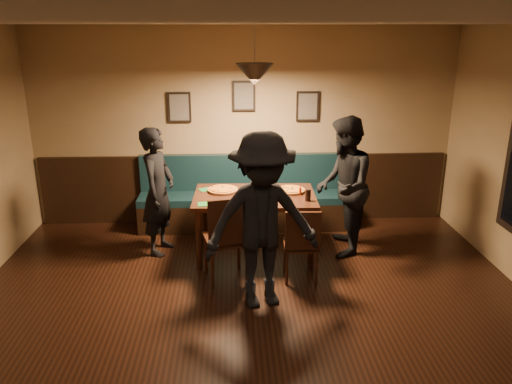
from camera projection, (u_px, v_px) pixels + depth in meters
floor at (256, 366)px, 4.35m from camera, size 7.00×7.00×0.00m
ceiling at (256, 22)px, 3.48m from camera, size 7.00×7.00×0.00m
wall_back at (244, 127)px, 7.23m from camera, size 6.00×0.00×6.00m
wainscot at (244, 188)px, 7.49m from camera, size 5.88×0.06×1.00m
booth_bench at (245, 194)px, 7.23m from camera, size 3.00×0.60×1.00m
picture_left at (179, 107)px, 7.07m from camera, size 0.32×0.04×0.42m
picture_center at (244, 96)px, 7.07m from camera, size 0.32×0.04×0.42m
picture_right at (308, 106)px, 7.15m from camera, size 0.32×0.04×0.42m
pendant_lamp at (255, 75)px, 5.79m from camera, size 0.44×0.44×0.25m
dining_table at (255, 225)px, 6.37m from camera, size 1.52×1.00×0.80m
chair_near_left at (226, 237)px, 5.70m from camera, size 0.55×0.55×1.04m
chair_near_right at (301, 243)px, 5.75m from camera, size 0.40×0.40×0.88m
diner_left at (158, 191)px, 6.33m from camera, size 0.52×0.67×1.62m
diner_right at (343, 187)px, 6.30m from camera, size 0.80×0.96×1.75m
diner_front at (262, 222)px, 5.07m from camera, size 1.30×0.92×1.83m
pizza_a at (223, 190)px, 6.37m from camera, size 0.48×0.48×0.04m
pizza_b at (253, 199)px, 6.02m from camera, size 0.40×0.40×0.04m
pizza_c at (291, 190)px, 6.36m from camera, size 0.42×0.42×0.04m
soda_glass at (308, 195)px, 6.01m from camera, size 0.08×0.08×0.14m
tabasco_bottle at (300, 190)px, 6.22m from camera, size 0.03×0.03×0.12m
napkin_a at (205, 190)px, 6.43m from camera, size 0.19×0.19×0.01m
napkin_b at (204, 204)px, 5.91m from camera, size 0.17×0.17×0.01m
cutlery_set at (256, 205)px, 5.87m from camera, size 0.19×0.08×0.00m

